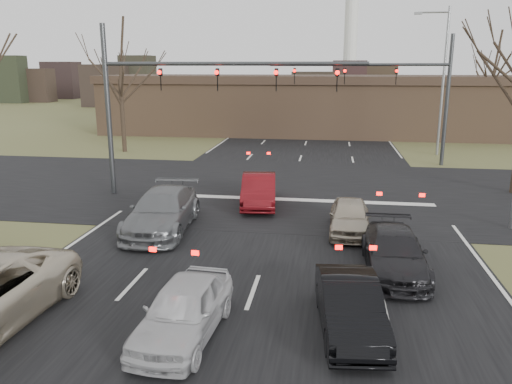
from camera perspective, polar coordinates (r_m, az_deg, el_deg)
ground at (r=11.48m, az=-2.77°, el=-17.78°), size 360.00×360.00×0.00m
road_main at (r=69.84m, az=6.96°, el=9.03°), size 14.00×300.00×0.02m
road_cross at (r=25.36m, az=3.83°, el=0.28°), size 200.00×14.00×0.02m
building at (r=47.67m, az=8.67°, el=9.86°), size 42.40×10.40×5.30m
mast_arm_near at (r=23.69m, az=-9.36°, el=11.54°), size 12.12×0.24×8.00m
mast_arm_far at (r=32.84m, az=16.24°, el=11.74°), size 11.12×0.24×8.00m
streetlight_right_far at (r=37.28m, az=20.40°, el=12.52°), size 2.34×0.25×10.00m
tree_left_far at (r=37.67m, az=-15.48°, el=15.57°), size 5.70×5.70×9.50m
tree_right_far at (r=46.43m, az=25.62°, el=13.88°), size 5.40×5.40×9.00m
car_white_sedan at (r=11.85m, az=-8.27°, el=-13.16°), size 1.83×3.98×1.32m
car_black_hatch at (r=12.16m, az=10.68°, el=-12.66°), size 1.76×3.98×1.27m
car_charcoal_sedan at (r=15.70m, az=15.53°, el=-6.65°), size 1.80×4.39×1.27m
car_grey_ahead at (r=19.24m, az=-10.65°, el=-2.12°), size 2.47×5.40×1.53m
car_red_ahead at (r=22.33m, az=0.32°, el=0.21°), size 1.96×4.38×1.39m
car_silver_ahead at (r=18.97m, az=10.67°, el=-2.76°), size 1.57×3.75×1.27m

